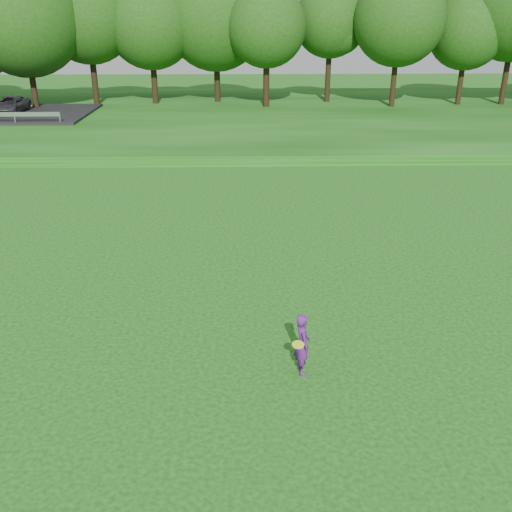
{
  "coord_description": "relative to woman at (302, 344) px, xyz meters",
  "views": [
    {
      "loc": [
        -0.11,
        -12.0,
        7.94
      ],
      "look_at": [
        0.22,
        3.44,
        1.3
      ],
      "focal_mm": 40.0,
      "sensor_mm": 36.0,
      "label": 1
    }
  ],
  "objects": [
    {
      "name": "treeline",
      "position": [
        -1.22,
        38.57,
        7.33
      ],
      "size": [
        104.0,
        7.0,
        15.0
      ],
      "primitive_type": null,
      "color": "#1A3D0E",
      "rests_on": "berm"
    },
    {
      "name": "woman",
      "position": [
        0.0,
        0.0,
        0.0
      ],
      "size": [
        0.51,
        0.85,
        1.54
      ],
      "color": "#5B1B7A",
      "rests_on": "ground"
    },
    {
      "name": "walking_path",
      "position": [
        -1.22,
        20.57,
        -0.75
      ],
      "size": [
        130.0,
        1.6,
        0.04
      ],
      "primitive_type": "cube",
      "color": "gray",
      "rests_on": "ground"
    },
    {
      "name": "berm",
      "position": [
        -1.22,
        34.57,
        -0.47
      ],
      "size": [
        130.0,
        30.0,
        0.6
      ],
      "primitive_type": "cube",
      "color": "#13460D",
      "rests_on": "ground"
    },
    {
      "name": "ground",
      "position": [
        -1.22,
        0.57,
        -0.77
      ],
      "size": [
        140.0,
        140.0,
        0.0
      ],
      "primitive_type": "plane",
      "color": "#13460D",
      "rests_on": "ground"
    }
  ]
}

